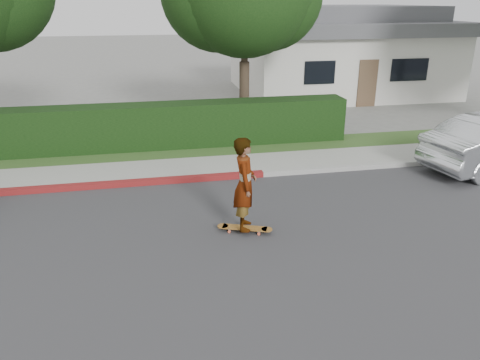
% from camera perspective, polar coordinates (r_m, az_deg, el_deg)
% --- Properties ---
extents(ground, '(120.00, 120.00, 0.00)m').
position_cam_1_polar(ground, '(9.19, 2.86, -8.93)').
color(ground, slate).
rests_on(ground, ground).
extents(road, '(60.00, 8.00, 0.01)m').
position_cam_1_polar(road, '(9.19, 2.86, -8.90)').
color(road, '#2D2D30').
rests_on(road, ground).
extents(curb_far, '(60.00, 0.20, 0.15)m').
position_cam_1_polar(curb_far, '(12.80, -1.58, 0.44)').
color(curb_far, '#9E9E99').
rests_on(curb_far, ground).
extents(curb_red_section, '(12.00, 0.21, 0.15)m').
position_cam_1_polar(curb_red_section, '(12.99, -23.87, -1.12)').
color(curb_red_section, maroon).
rests_on(curb_red_section, ground).
extents(sidewalk_far, '(60.00, 1.60, 0.12)m').
position_cam_1_polar(sidewalk_far, '(13.64, -2.22, 1.70)').
color(sidewalk_far, gray).
rests_on(sidewalk_far, ground).
extents(planting_strip, '(60.00, 1.60, 0.10)m').
position_cam_1_polar(planting_strip, '(15.14, -3.20, 3.65)').
color(planting_strip, '#2D4C1E').
rests_on(planting_strip, ground).
extents(hedge, '(15.00, 1.00, 1.50)m').
position_cam_1_polar(hedge, '(15.42, -14.74, 6.01)').
color(hedge, black).
rests_on(hedge, ground).
extents(house, '(10.60, 8.60, 4.30)m').
position_cam_1_polar(house, '(25.84, 11.93, 15.20)').
color(house, beige).
rests_on(house, ground).
extents(skateboard, '(1.18, 0.63, 0.11)m').
position_cam_1_polar(skateboard, '(9.90, 0.57, -5.88)').
color(skateboard, '#E5623F').
rests_on(skateboard, ground).
extents(skateboarder, '(0.60, 0.79, 1.96)m').
position_cam_1_polar(skateboarder, '(9.49, 0.59, -0.51)').
color(skateboarder, white).
rests_on(skateboarder, skateboard).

